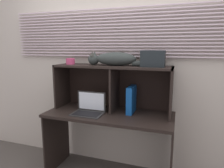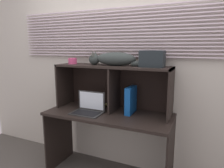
% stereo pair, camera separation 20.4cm
% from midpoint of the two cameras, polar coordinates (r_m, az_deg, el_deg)
% --- Properties ---
extents(back_panel_with_blinds, '(4.40, 0.08, 2.50)m').
position_cam_midpoint_polar(back_panel_with_blinds, '(2.43, 4.56, 5.17)').
color(back_panel_with_blinds, beige).
rests_on(back_panel_with_blinds, ground).
extents(desk, '(1.39, 0.58, 0.77)m').
position_cam_midpoint_polar(desk, '(2.28, 1.49, -11.99)').
color(desk, black).
rests_on(desk, ground).
extents(hutch_shelf_unit, '(1.31, 0.35, 0.51)m').
position_cam_midpoint_polar(hutch_shelf_unit, '(2.27, 3.02, 1.21)').
color(hutch_shelf_unit, black).
rests_on(hutch_shelf_unit, desk).
extents(cat, '(0.78, 0.17, 0.15)m').
position_cam_midpoint_polar(cat, '(2.21, 3.18, 7.06)').
color(cat, '#2F3534').
rests_on(cat, hutch_shelf_unit).
extents(laptop, '(0.33, 0.23, 0.23)m').
position_cam_midpoint_polar(laptop, '(2.23, -4.13, -6.93)').
color(laptop, '#282828').
rests_on(laptop, desk).
extents(binder_upright, '(0.06, 0.24, 0.29)m').
position_cam_midpoint_polar(binder_upright, '(2.21, 8.01, -4.54)').
color(binder_upright, '#104999').
rests_on(binder_upright, desk).
extents(book_stack, '(0.18, 0.22, 0.03)m').
position_cam_midpoint_polar(book_stack, '(2.40, -1.82, -6.51)').
color(book_stack, '#515D47').
rests_on(book_stack, desk).
extents(small_basket, '(0.10, 0.10, 0.07)m').
position_cam_midpoint_polar(small_basket, '(2.45, -8.78, 6.45)').
color(small_basket, '#C84271').
rests_on(small_basket, hutch_shelf_unit).
extents(storage_box, '(0.24, 0.17, 0.17)m').
position_cam_midpoint_polar(storage_box, '(2.09, 14.16, 6.94)').
color(storage_box, black).
rests_on(storage_box, hutch_shelf_unit).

